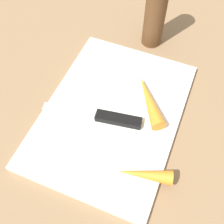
{
  "coord_description": "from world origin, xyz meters",
  "views": [
    {
      "loc": [
        0.28,
        0.12,
        0.48
      ],
      "look_at": [
        0.0,
        0.0,
        0.01
      ],
      "focal_mm": 45.13,
      "sensor_mm": 36.0,
      "label": 1
    }
  ],
  "objects_px": {
    "cutting_board": "(112,114)",
    "knife": "(112,118)",
    "carrot_long": "(149,100)",
    "carrot_short": "(144,175)",
    "pepper_grinder": "(156,11)"
  },
  "relations": [
    {
      "from": "carrot_long",
      "to": "carrot_short",
      "type": "bearing_deg",
      "value": 159.81
    },
    {
      "from": "cutting_board",
      "to": "knife",
      "type": "relative_size",
      "value": 1.79
    },
    {
      "from": "cutting_board",
      "to": "carrot_long",
      "type": "relative_size",
      "value": 2.82
    },
    {
      "from": "carrot_long",
      "to": "knife",
      "type": "bearing_deg",
      "value": 104.04
    },
    {
      "from": "knife",
      "to": "carrot_short",
      "type": "height_order",
      "value": "carrot_short"
    },
    {
      "from": "cutting_board",
      "to": "pepper_grinder",
      "type": "height_order",
      "value": "pepper_grinder"
    },
    {
      "from": "cutting_board",
      "to": "pepper_grinder",
      "type": "bearing_deg",
      "value": 178.19
    },
    {
      "from": "cutting_board",
      "to": "knife",
      "type": "xyz_separation_m",
      "value": [
        0.02,
        0.01,
        0.01
      ]
    },
    {
      "from": "cutting_board",
      "to": "carrot_short",
      "type": "height_order",
      "value": "carrot_short"
    },
    {
      "from": "knife",
      "to": "pepper_grinder",
      "type": "distance_m",
      "value": 0.26
    },
    {
      "from": "carrot_short",
      "to": "carrot_long",
      "type": "distance_m",
      "value": 0.16
    },
    {
      "from": "cutting_board",
      "to": "carrot_short",
      "type": "distance_m",
      "value": 0.15
    },
    {
      "from": "cutting_board",
      "to": "carrot_long",
      "type": "bearing_deg",
      "value": 127.53
    },
    {
      "from": "carrot_short",
      "to": "carrot_long",
      "type": "relative_size",
      "value": 0.74
    },
    {
      "from": "knife",
      "to": "carrot_long",
      "type": "height_order",
      "value": "carrot_long"
    }
  ]
}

